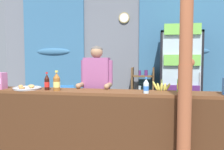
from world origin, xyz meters
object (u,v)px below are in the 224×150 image
at_px(timber_post, 185,69).
at_px(plastic_lawn_chair, 64,104).
at_px(bottle_shelf_rack, 143,95).
at_px(banana_bunch, 161,87).
at_px(shopkeeper, 97,84).
at_px(soda_bottle_iced_tea, 57,82).
at_px(soda_bottle_lime_soda, 180,84).
at_px(soda_bottle_water, 146,86).
at_px(drink_fridge, 180,73).
at_px(stall_counter, 95,120).
at_px(pastry_tray, 27,88).
at_px(soda_bottle_cola, 47,82).

height_order(timber_post, plastic_lawn_chair, timber_post).
xyz_separation_m(bottle_shelf_rack, plastic_lawn_chair, (-1.55, -0.56, -0.14)).
relative_size(timber_post, banana_bunch, 10.15).
relative_size(shopkeeper, soda_bottle_iced_tea, 5.69).
bearing_deg(soda_bottle_lime_soda, shopkeeper, 165.10).
height_order(soda_bottle_water, banana_bunch, soda_bottle_water).
xyz_separation_m(drink_fridge, shopkeeper, (-1.38, -1.19, -0.10)).
relative_size(drink_fridge, soda_bottle_lime_soda, 7.96).
bearing_deg(soda_bottle_iced_tea, stall_counter, -1.46).
height_order(drink_fridge, soda_bottle_water, drink_fridge).
xyz_separation_m(bottle_shelf_rack, soda_bottle_iced_tea, (-1.09, -1.97, 0.46)).
distance_m(bottle_shelf_rack, plastic_lawn_chair, 1.65).
distance_m(timber_post, plastic_lawn_chair, 2.84).
bearing_deg(banana_bunch, timber_post, -62.52).
height_order(drink_fridge, pastry_tray, drink_fridge).
bearing_deg(soda_bottle_lime_soda, soda_bottle_water, -152.88).
relative_size(stall_counter, soda_bottle_iced_tea, 14.53).
bearing_deg(soda_bottle_cola, soda_bottle_water, -2.62).
bearing_deg(timber_post, banana_bunch, 117.48).
height_order(bottle_shelf_rack, plastic_lawn_chair, bottle_shelf_rack).
height_order(plastic_lawn_chair, banana_bunch, banana_bunch).
bearing_deg(bottle_shelf_rack, shopkeeper, -114.22).
height_order(soda_bottle_iced_tea, banana_bunch, soda_bottle_iced_tea).
bearing_deg(soda_bottle_cola, banana_bunch, 7.85).
bearing_deg(timber_post, soda_bottle_lime_soda, 92.68).
relative_size(drink_fridge, bottle_shelf_rack, 1.68).
bearing_deg(shopkeeper, soda_bottle_water, -34.92).
xyz_separation_m(bottle_shelf_rack, soda_bottle_cola, (-1.26, -1.93, 0.45)).
xyz_separation_m(timber_post, plastic_lawn_chair, (-2.16, 1.65, -0.81)).
distance_m(bottle_shelf_rack, pastry_tray, 2.50).
xyz_separation_m(timber_post, bottle_shelf_rack, (-0.61, 2.21, -0.67)).
relative_size(soda_bottle_water, pastry_tray, 0.52).
height_order(soda_bottle_cola, soda_bottle_water, soda_bottle_cola).
distance_m(shopkeeper, banana_bunch, 1.04).
relative_size(shopkeeper, soda_bottle_water, 7.61).
height_order(stall_counter, soda_bottle_lime_soda, soda_bottle_lime_soda).
bearing_deg(soda_bottle_water, pastry_tray, 177.15).
bearing_deg(timber_post, soda_bottle_water, 155.11).
distance_m(stall_counter, soda_bottle_water, 0.83).
xyz_separation_m(plastic_lawn_chair, soda_bottle_iced_tea, (0.45, -1.41, 0.60)).
distance_m(timber_post, soda_bottle_lime_soda, 0.49).
distance_m(timber_post, soda_bottle_iced_tea, 1.73).
bearing_deg(plastic_lawn_chair, soda_bottle_lime_soda, -29.48).
distance_m(stall_counter, plastic_lawn_chair, 1.75).
relative_size(drink_fridge, plastic_lawn_chair, 2.38).
height_order(soda_bottle_lime_soda, pastry_tray, soda_bottle_lime_soda).
bearing_deg(pastry_tray, plastic_lawn_chair, 88.81).
bearing_deg(stall_counter, soda_bottle_cola, 175.79).
height_order(soda_bottle_iced_tea, pastry_tray, soda_bottle_iced_tea).
distance_m(shopkeeper, soda_bottle_cola, 0.79).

